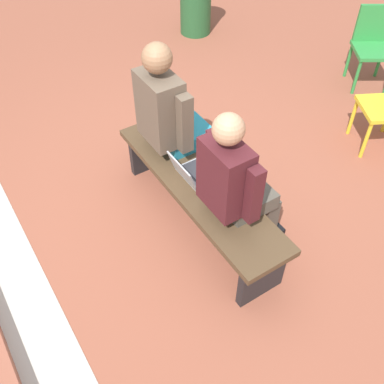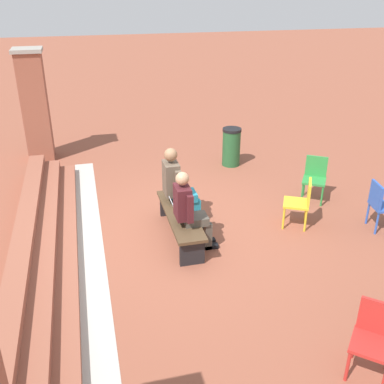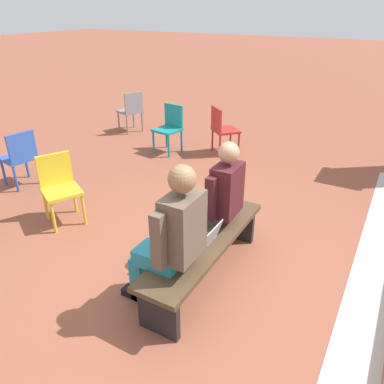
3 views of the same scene
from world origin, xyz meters
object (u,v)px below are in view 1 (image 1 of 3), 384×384
Objects in this scene: laptop at (192,173)px; plastic_chair_by_pillar at (374,42)px; person_adult at (173,117)px; litter_bin at (196,0)px; bench at (198,191)px; person_student at (237,184)px.

plastic_chair_by_pillar is (0.70, -2.80, -0.02)m from laptop.
person_adult is at bearing 96.22° from plastic_chair_by_pillar.
person_adult is 1.61× the size of litter_bin.
bench is 5.62× the size of laptop.
plastic_chair_by_pillar is at bearing -67.40° from person_student.
bench is 0.61m from person_adult.
bench is at bearing 147.34° from litter_bin.
litter_bin reaches higher than plastic_chair_by_pillar.
plastic_chair_by_pillar is at bearing -74.56° from bench.
person_student is at bearing 112.60° from plastic_chair_by_pillar.
laptop is at bearing 146.54° from litter_bin.
laptop is (0.43, 0.08, -0.20)m from person_student.
plastic_chair_by_pillar is (0.77, -2.78, 0.13)m from bench.
litter_bin reaches higher than laptop.
plastic_chair_by_pillar reaches higher than laptop.
bench is at bearing 171.60° from person_adult.
person_student is 0.84m from person_adult.
laptop is 0.37× the size of litter_bin.
person_adult is 4.33× the size of laptop.
plastic_chair_by_pillar is 2.28m from litter_bin.
litter_bin is at bearing -36.50° from person_adult.
litter_bin is (2.77, -1.83, -0.07)m from laptop.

